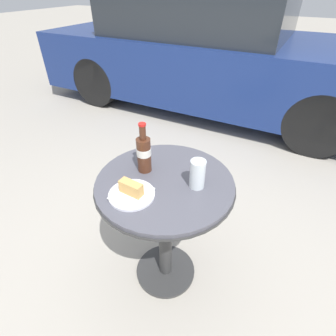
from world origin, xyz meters
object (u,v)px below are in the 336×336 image
at_px(cola_bottle_left, 144,153).
at_px(lunch_plate_near, 132,192).
at_px(bistro_table, 165,208).
at_px(parked_car, 210,56).
at_px(drinking_glass, 197,175).

bearing_deg(cola_bottle_left, lunch_plate_near, -75.05).
distance_m(bistro_table, lunch_plate_near, 0.26).
xyz_separation_m(bistro_table, parked_car, (-0.77, 2.69, 0.11)).
bearing_deg(parked_car, bistro_table, -73.97).
height_order(lunch_plate_near, parked_car, parked_car).
xyz_separation_m(bistro_table, drinking_glass, (0.15, 0.03, 0.24)).
relative_size(lunch_plate_near, parked_car, 0.04).
bearing_deg(drinking_glass, parked_car, 109.07).
relative_size(bistro_table, lunch_plate_near, 3.63).
height_order(bistro_table, cola_bottle_left, cola_bottle_left).
bearing_deg(bistro_table, cola_bottle_left, 167.75).
bearing_deg(drinking_glass, bistro_table, -168.03).
distance_m(bistro_table, drinking_glass, 0.28).
bearing_deg(lunch_plate_near, parked_car, 103.76).
relative_size(cola_bottle_left, parked_car, 0.06).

